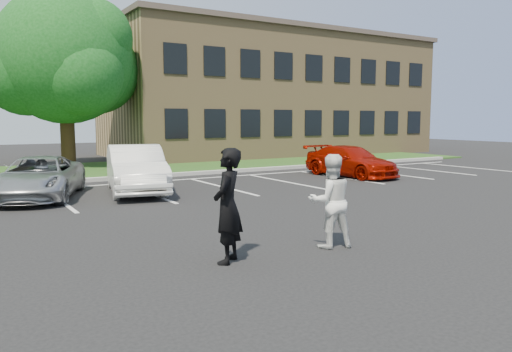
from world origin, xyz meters
The scene contains 11 objects.
ground_plane centered at (0.00, 0.00, 0.00)m, with size 90.00×90.00×0.00m, color black.
curb centered at (0.00, 12.00, 0.07)m, with size 40.00×0.30×0.15m, color #969690.
grass_strip centered at (0.00, 16.00, 0.04)m, with size 44.00×8.00×0.08m, color #294513.
stall_lines centered at (1.40, 8.95, 0.01)m, with size 34.00×5.36×0.01m.
office_building centered at (14.00, 21.99, 4.16)m, with size 22.40×10.40×8.30m.
tree centered at (-0.41, 18.39, 5.35)m, with size 7.80×7.20×8.80m.
man_black_suit centered at (-1.55, -0.61, 0.99)m, with size 0.72×0.47×1.98m, color black.
man_white_shirt centered at (0.62, -0.72, 0.90)m, with size 0.87×0.68×1.80m, color white.
car_silver_minivan centered at (-3.26, 8.55, 0.65)m, with size 2.16×4.69×1.30m, color #A7AAAE.
car_white_sedan centered at (-0.29, 8.22, 0.79)m, with size 1.68×4.82×1.59m, color white.
car_red_compact centered at (9.05, 8.02, 0.65)m, with size 1.82×4.48×1.30m, color #990F02.
Camera 1 is at (-5.51, -8.01, 2.47)m, focal length 35.00 mm.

